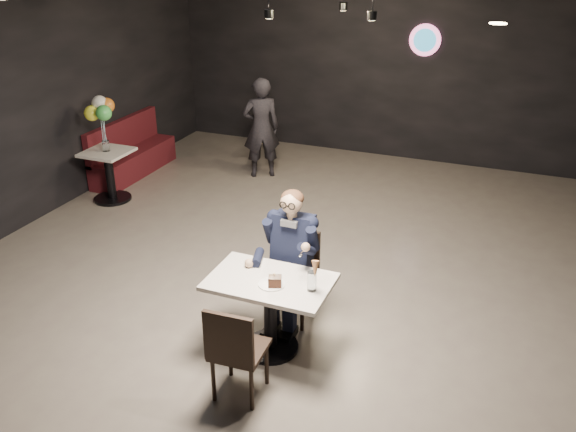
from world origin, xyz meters
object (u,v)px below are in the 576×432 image
at_px(chair_near, 240,347).
at_px(main_table, 270,315).
at_px(sundae_glass, 312,281).
at_px(side_table, 110,175).
at_px(balloon_vase, 106,146).
at_px(seated_man, 292,255).
at_px(booth_bench, 133,148).
at_px(chair_far, 292,278).
at_px(passerby, 261,128).

bearing_deg(chair_near, main_table, 87.25).
xyz_separation_m(sundae_glass, side_table, (-3.94, 2.39, -0.46)).
relative_size(chair_near, balloon_vase, 6.09).
height_order(main_table, seated_man, seated_man).
bearing_deg(booth_bench, main_table, -41.21).
distance_m(main_table, balloon_vase, 4.28).
relative_size(chair_far, seated_man, 0.64).
xyz_separation_m(seated_man, side_table, (-3.54, 1.81, -0.33)).
relative_size(side_table, passerby, 0.49).
height_order(balloon_vase, passerby, passerby).
height_order(side_table, balloon_vase, balloon_vase).
height_order(sundae_glass, booth_bench, sundae_glass).
bearing_deg(passerby, side_table, 14.82).
bearing_deg(seated_man, main_table, -90.00).
xyz_separation_m(seated_man, sundae_glass, (0.41, -0.57, 0.12)).
relative_size(booth_bench, passerby, 1.12).
xyz_separation_m(chair_far, side_table, (-3.54, 1.81, -0.07)).
bearing_deg(main_table, balloon_vase, 146.28).
relative_size(chair_far, sundae_glass, 5.04).
distance_m(chair_far, chair_near, 1.19).
bearing_deg(chair_near, passerby, 109.32).
height_order(chair_near, booth_bench, chair_near).
bearing_deg(passerby, booth_bench, -11.36).
xyz_separation_m(main_table, balloon_vase, (-3.54, 2.36, 0.45)).
distance_m(balloon_vase, passerby, 2.36).
distance_m(booth_bench, balloon_vase, 1.11).
height_order(chair_far, seated_man, seated_man).
bearing_deg(main_table, sundae_glass, -3.33).
xyz_separation_m(chair_far, passerby, (-1.91, 3.52, 0.33)).
height_order(side_table, passerby, passerby).
bearing_deg(balloon_vase, main_table, -33.72).
bearing_deg(side_table, chair_far, -27.11).
bearing_deg(seated_man, chair_near, -90.00).
height_order(chair_far, booth_bench, chair_far).
height_order(chair_near, seated_man, seated_man).
relative_size(main_table, chair_near, 1.20).
bearing_deg(balloon_vase, seated_man, -27.11).
xyz_separation_m(main_table, booth_bench, (-3.84, 3.36, 0.07)).
height_order(chair_far, side_table, chair_far).
distance_m(side_table, balloon_vase, 0.44).
bearing_deg(chair_near, seated_man, 87.25).
xyz_separation_m(sundae_glass, booth_bench, (-4.24, 3.39, -0.40)).
bearing_deg(side_table, balloon_vase, 0.00).
relative_size(sundae_glass, passerby, 0.12).
xyz_separation_m(main_table, passerby, (-1.91, 4.07, 0.41)).
bearing_deg(balloon_vase, chair_far, -27.11).
bearing_deg(main_table, booth_bench, 138.79).
bearing_deg(main_table, seated_man, 90.00).
distance_m(chair_near, seated_man, 1.22).
bearing_deg(main_table, chair_near, -90.00).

